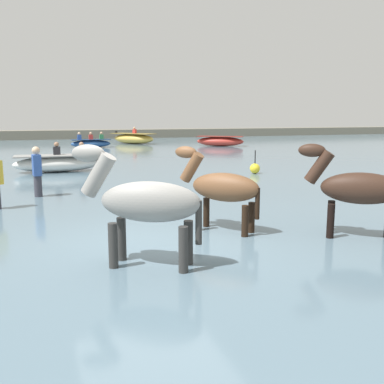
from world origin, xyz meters
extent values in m
plane|color=#84755B|center=(0.00, 0.00, 0.00)|extent=(120.00, 120.00, 0.00)
cube|color=slate|center=(0.00, 10.00, 0.16)|extent=(90.00, 90.00, 0.33)
ellipsoid|color=brown|center=(1.44, 0.34, 1.14)|extent=(1.20, 1.26, 0.52)
cylinder|color=black|center=(1.02, 0.57, 0.44)|extent=(0.12, 0.12, 0.88)
cylinder|color=black|center=(1.25, 0.78, 0.44)|extent=(0.12, 0.12, 0.88)
cylinder|color=black|center=(1.63, -0.10, 0.44)|extent=(0.12, 0.12, 0.88)
cylinder|color=black|center=(1.86, 0.11, 0.44)|extent=(0.12, 0.12, 0.88)
cylinder|color=brown|center=(0.98, 0.85, 1.47)|extent=(0.47, 0.49, 0.60)
ellipsoid|color=brown|center=(0.89, 0.94, 1.74)|extent=(0.44, 0.45, 0.22)
cylinder|color=black|center=(1.85, -0.12, 0.90)|extent=(0.08, 0.08, 0.56)
ellipsoid|color=gray|center=(-0.28, -1.04, 1.24)|extent=(1.47, 1.13, 0.57)
cylinder|color=#31312F|center=(-0.80, -0.93, 0.48)|extent=(0.13, 0.13, 0.96)
cylinder|color=#31312F|center=(-0.63, -0.64, 0.48)|extent=(0.13, 0.13, 0.96)
cylinder|color=#31312F|center=(0.06, -1.43, 0.48)|extent=(0.13, 0.13, 0.96)
cylinder|color=#31312F|center=(0.23, -1.14, 0.48)|extent=(0.13, 0.13, 0.96)
cylinder|color=gray|center=(-0.93, -0.66, 1.60)|extent=(0.56, 0.45, 0.65)
ellipsoid|color=gray|center=(-1.05, -0.59, 1.90)|extent=(0.52, 0.42, 0.24)
cylinder|color=#31312F|center=(0.30, -1.38, 0.98)|extent=(0.09, 0.09, 0.61)
ellipsoid|color=#382319|center=(3.45, -0.82, 1.19)|extent=(1.36, 1.19, 0.54)
cylinder|color=black|center=(2.98, -0.66, 0.46)|extent=(0.13, 0.13, 0.92)
cylinder|color=black|center=(3.17, -0.40, 0.46)|extent=(0.13, 0.13, 0.92)
cylinder|color=#382319|center=(2.89, -0.39, 1.53)|extent=(0.53, 0.47, 0.62)
ellipsoid|color=#382319|center=(2.78, -0.31, 1.82)|extent=(0.49, 0.44, 0.23)
ellipsoid|color=silver|center=(-1.02, 10.36, 0.62)|extent=(3.20, 1.14, 0.59)
cube|color=gray|center=(-1.02, 10.36, 0.94)|extent=(3.07, 1.09, 0.04)
cube|color=#232328|center=(-0.14, 10.18, 1.11)|extent=(0.26, 0.19, 0.30)
sphere|color=#A37556|center=(-0.14, 10.18, 1.35)|extent=(0.18, 0.18, 0.18)
cube|color=#232328|center=(-1.02, 10.49, 1.11)|extent=(0.26, 0.19, 0.30)
sphere|color=#A37556|center=(-1.02, 10.49, 1.35)|extent=(0.18, 0.18, 0.18)
ellipsoid|color=#BC382D|center=(10.25, 21.29, 0.65)|extent=(3.35, 2.76, 0.64)
cube|color=maroon|center=(10.25, 21.29, 0.99)|extent=(3.22, 2.65, 0.04)
ellipsoid|color=gold|center=(5.15, 25.88, 0.69)|extent=(3.27, 3.63, 0.73)
cube|color=olive|center=(5.15, 25.88, 1.08)|extent=(3.14, 3.48, 0.04)
cube|color=black|center=(4.08, 27.22, 1.15)|extent=(0.20, 0.19, 0.18)
cube|color=red|center=(5.25, 25.95, 1.25)|extent=(0.30, 0.32, 0.30)
sphere|color=tan|center=(5.25, 25.95, 1.49)|extent=(0.18, 0.18, 0.18)
ellipsoid|color=#28518E|center=(1.64, 22.76, 0.58)|extent=(2.62, 1.02, 0.50)
cube|color=navy|center=(1.64, 22.76, 0.85)|extent=(2.52, 0.98, 0.04)
cube|color=#388E51|center=(2.36, 22.88, 1.02)|extent=(0.27, 0.19, 0.30)
sphere|color=tan|center=(2.36, 22.88, 1.26)|extent=(0.18, 0.18, 0.18)
cube|color=red|center=(1.65, 22.70, 1.02)|extent=(0.27, 0.19, 0.30)
sphere|color=tan|center=(1.65, 22.70, 1.26)|extent=(0.18, 0.18, 0.18)
cube|color=#3356A8|center=(0.92, 22.78, 1.02)|extent=(0.27, 0.19, 0.30)
sphere|color=beige|center=(0.92, 22.78, 1.26)|extent=(0.18, 0.18, 0.18)
cylinder|color=#383842|center=(-1.75, 5.15, 0.44)|extent=(0.20, 0.20, 0.88)
cube|color=#3356A8|center=(-1.75, 5.15, 1.15)|extent=(0.24, 0.34, 0.54)
sphere|color=beige|center=(-1.75, 5.15, 1.53)|extent=(0.20, 0.20, 0.20)
sphere|color=yellow|center=(5.72, 7.41, 0.51)|extent=(0.37, 0.37, 0.37)
cylinder|color=black|center=(5.72, 7.41, 0.93)|extent=(0.04, 0.04, 0.48)
cube|color=#706B5B|center=(0.00, 34.95, 0.56)|extent=(80.00, 2.40, 1.11)
camera|label=1|loc=(-1.71, -6.79, 2.41)|focal=41.09mm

